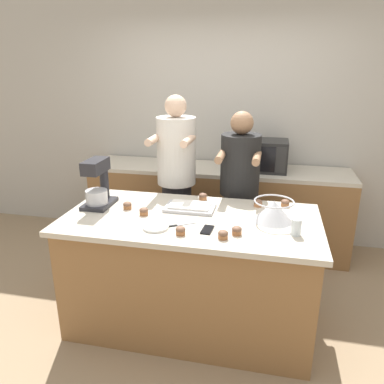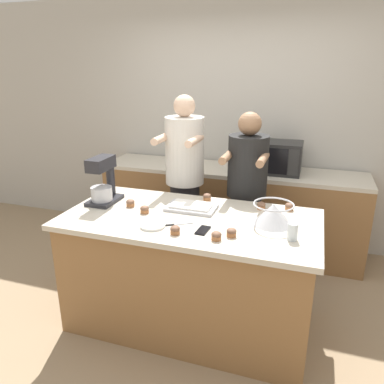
# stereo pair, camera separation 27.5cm
# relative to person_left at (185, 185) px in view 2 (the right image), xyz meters

# --- Properties ---
(ground_plane) EXTENTS (16.00, 16.00, 0.00)m
(ground_plane) POSITION_rel_person_left_xyz_m (0.29, -0.71, -0.91)
(ground_plane) COLOR #937A5B
(back_wall) EXTENTS (10.00, 0.06, 2.70)m
(back_wall) POSITION_rel_person_left_xyz_m (0.29, 1.01, 0.44)
(back_wall) COLOR #B2ADA3
(back_wall) RESTS_ON ground_plane
(island_counter) EXTENTS (1.89, 0.95, 0.91)m
(island_counter) POSITION_rel_person_left_xyz_m (0.29, -0.71, -0.45)
(island_counter) COLOR olive
(island_counter) RESTS_ON ground_plane
(back_counter) EXTENTS (2.80, 0.60, 0.93)m
(back_counter) POSITION_rel_person_left_xyz_m (0.29, 0.66, -0.45)
(back_counter) COLOR olive
(back_counter) RESTS_ON ground_plane
(person_left) EXTENTS (0.36, 0.52, 1.74)m
(person_left) POSITION_rel_person_left_xyz_m (0.00, 0.00, 0.00)
(person_left) COLOR #232328
(person_left) RESTS_ON ground_plane
(person_right) EXTENTS (0.36, 0.51, 1.61)m
(person_right) POSITION_rel_person_left_xyz_m (0.58, -0.00, -0.07)
(person_right) COLOR #33384C
(person_right) RESTS_ON ground_plane
(stand_mixer) EXTENTS (0.20, 0.30, 0.38)m
(stand_mixer) POSITION_rel_person_left_xyz_m (-0.47, -0.63, 0.17)
(stand_mixer) COLOR #232328
(stand_mixer) RESTS_ON island_counter
(mixing_bowl) EXTENTS (0.29, 0.29, 0.16)m
(mixing_bowl) POSITION_rel_person_left_xyz_m (0.89, -0.66, 0.08)
(mixing_bowl) COLOR #BCBCC1
(mixing_bowl) RESTS_ON island_counter
(baking_tray) EXTENTS (0.38, 0.24, 0.04)m
(baking_tray) POSITION_rel_person_left_xyz_m (0.25, -0.56, 0.02)
(baking_tray) COLOR #BCBCC1
(baking_tray) RESTS_ON island_counter
(microwave_oven) EXTENTS (0.49, 0.35, 0.32)m
(microwave_oven) POSITION_rel_person_left_xyz_m (0.76, 0.66, 0.18)
(microwave_oven) COLOR black
(microwave_oven) RESTS_ON back_counter
(cell_phone) EXTENTS (0.08, 0.15, 0.01)m
(cell_phone) POSITION_rel_person_left_xyz_m (0.45, -0.92, 0.01)
(cell_phone) COLOR black
(cell_phone) RESTS_ON island_counter
(drinking_glass) EXTENTS (0.07, 0.07, 0.11)m
(drinking_glass) POSITION_rel_person_left_xyz_m (1.04, -0.87, 0.06)
(drinking_glass) COLOR silver
(drinking_glass) RESTS_ON island_counter
(small_plate) EXTENTS (0.18, 0.18, 0.02)m
(small_plate) POSITION_rel_person_left_xyz_m (0.10, -0.96, 0.01)
(small_plate) COLOR white
(small_plate) RESTS_ON island_counter
(knife) EXTENTS (0.19, 0.13, 0.01)m
(knife) POSITION_rel_person_left_xyz_m (0.25, -0.88, 0.00)
(knife) COLOR #BCBCC1
(knife) RESTS_ON island_counter
(cupcake_0) EXTENTS (0.07, 0.07, 0.06)m
(cupcake_0) POSITION_rel_person_left_xyz_m (0.31, -0.33, 0.03)
(cupcake_0) COLOR #9E6038
(cupcake_0) RESTS_ON island_counter
(cupcake_1) EXTENTS (0.07, 0.07, 0.06)m
(cupcake_1) POSITION_rel_person_left_xyz_m (-0.06, -0.75, 0.03)
(cupcake_1) COLOR #9E6038
(cupcake_1) RESTS_ON island_counter
(cupcake_2) EXTENTS (0.07, 0.07, 0.06)m
(cupcake_2) POSITION_rel_person_left_xyz_m (0.77, -0.38, 0.03)
(cupcake_2) COLOR #9E6038
(cupcake_2) RESTS_ON island_counter
(cupcake_3) EXTENTS (0.07, 0.07, 0.06)m
(cupcake_3) POSITION_rel_person_left_xyz_m (0.66, -0.94, 0.03)
(cupcake_3) COLOR #9E6038
(cupcake_3) RESTS_ON island_counter
(cupcake_4) EXTENTS (0.07, 0.07, 0.06)m
(cupcake_4) POSITION_rel_person_left_xyz_m (-0.23, -0.66, 0.03)
(cupcake_4) COLOR #9E6038
(cupcake_4) RESTS_ON island_counter
(cupcake_5) EXTENTS (0.07, 0.07, 0.06)m
(cupcake_5) POSITION_rel_person_left_xyz_m (0.29, -1.02, 0.03)
(cupcake_5) COLOR #9E6038
(cupcake_5) RESTS_ON island_counter
(cupcake_6) EXTENTS (0.07, 0.07, 0.06)m
(cupcake_6) POSITION_rel_person_left_xyz_m (0.58, -1.02, 0.03)
(cupcake_6) COLOR #9E6038
(cupcake_6) RESTS_ON island_counter
(cupcake_7) EXTENTS (0.07, 0.07, 0.06)m
(cupcake_7) POSITION_rel_person_left_xyz_m (0.98, -0.34, 0.03)
(cupcake_7) COLOR #9E6038
(cupcake_7) RESTS_ON island_counter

